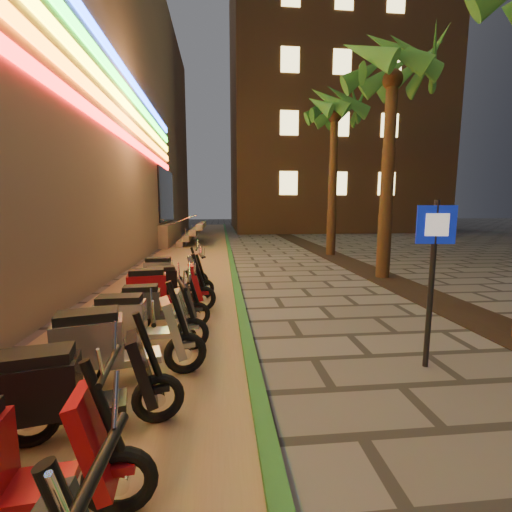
{
  "coord_description": "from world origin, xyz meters",
  "views": [
    {
      "loc": [
        -1.28,
        -2.81,
        2.12
      ],
      "look_at": [
        -0.62,
        3.62,
        1.2
      ],
      "focal_mm": 24.0,
      "sensor_mm": 36.0,
      "label": 1
    }
  ],
  "objects": [
    {
      "name": "scooter_10",
      "position": [
        -2.39,
        4.89,
        0.46
      ],
      "size": [
        1.51,
        0.73,
        1.07
      ],
      "rotation": [
        0.0,
        0.0,
        0.24
      ],
      "color": "black",
      "rests_on": "ground"
    },
    {
      "name": "scooter_8",
      "position": [
        -2.43,
        3.05,
        0.46
      ],
      "size": [
        1.5,
        0.58,
        1.05
      ],
      "rotation": [
        0.0,
        0.0,
        0.12
      ],
      "color": "black",
      "rests_on": "ground"
    },
    {
      "name": "palm_d",
      "position": [
        3.6,
        12.0,
        5.94
      ],
      "size": [
        2.97,
        3.02,
        7.16
      ],
      "color": "#472D19",
      "rests_on": "ground"
    },
    {
      "name": "scooter_6",
      "position": [
        -2.56,
        1.2,
        0.54
      ],
      "size": [
        1.75,
        0.86,
        1.23
      ],
      "rotation": [
        0.0,
        0.0,
        0.25
      ],
      "color": "black",
      "rests_on": "ground"
    },
    {
      "name": "green_curb",
      "position": [
        -0.9,
        10.0,
        0.05
      ],
      "size": [
        0.18,
        60.0,
        0.1
      ],
      "primitive_type": "cube",
      "color": "#246027",
      "rests_on": "ground"
    },
    {
      "name": "ground",
      "position": [
        0.0,
        0.0,
        0.0
      ],
      "size": [
        120.0,
        120.0,
        0.0
      ],
      "primitive_type": "plane",
      "color": "#474442",
      "rests_on": "ground"
    },
    {
      "name": "parking_strip",
      "position": [
        -2.6,
        10.0,
        0.01
      ],
      "size": [
        3.4,
        60.0,
        0.01
      ],
      "primitive_type": "cube",
      "color": "#8C7251",
      "rests_on": "ground"
    },
    {
      "name": "planting_strip",
      "position": [
        3.6,
        5.0,
        0.01
      ],
      "size": [
        1.2,
        40.0,
        0.02
      ],
      "primitive_type": "cube",
      "color": "black",
      "rests_on": "ground"
    },
    {
      "name": "apartment_block",
      "position": [
        9.0,
        32.0,
        12.5
      ],
      "size": [
        18.0,
        16.06,
        25.0
      ],
      "color": "brown",
      "rests_on": "ground"
    },
    {
      "name": "pedestrian_sign",
      "position": [
        1.43,
        1.28,
        1.43
      ],
      "size": [
        0.48,
        0.11,
        2.21
      ],
      "rotation": [
        0.0,
        0.0,
        -0.16
      ],
      "color": "black",
      "rests_on": "ground"
    },
    {
      "name": "palm_c",
      "position": [
        3.6,
        7.0,
        5.73
      ],
      "size": [
        2.97,
        3.02,
        6.91
      ],
      "color": "#472D19",
      "rests_on": "ground"
    },
    {
      "name": "scooter_7",
      "position": [
        -2.5,
        2.13,
        0.49
      ],
      "size": [
        1.61,
        0.56,
        1.13
      ],
      "rotation": [
        0.0,
        0.0,
        0.04
      ],
      "color": "black",
      "rests_on": "ground"
    },
    {
      "name": "scooter_9",
      "position": [
        -2.48,
        3.94,
        0.53
      ],
      "size": [
        1.73,
        0.72,
        1.21
      ],
      "rotation": [
        0.0,
        0.0,
        0.16
      ],
      "color": "black",
      "rests_on": "ground"
    },
    {
      "name": "scooter_11",
      "position": [
        -2.63,
        5.93,
        0.49
      ],
      "size": [
        1.59,
        0.56,
        1.13
      ],
      "rotation": [
        0.0,
        0.0,
        -0.01
      ],
      "color": "black",
      "rests_on": "ground"
    },
    {
      "name": "scooter_5",
      "position": [
        -2.68,
        0.24,
        0.5
      ],
      "size": [
        1.64,
        0.77,
        1.15
      ],
      "rotation": [
        0.0,
        0.0,
        0.22
      ],
      "color": "black",
      "rests_on": "ground"
    }
  ]
}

